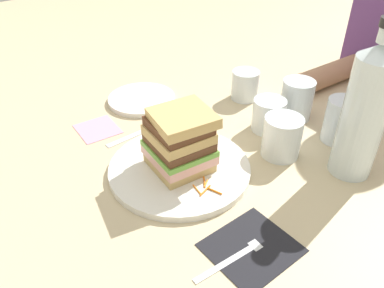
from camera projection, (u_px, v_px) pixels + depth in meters
ground_plane at (186, 172)px, 0.76m from camera, size 3.00×3.00×0.00m
main_plate at (180, 169)px, 0.76m from camera, size 0.28×0.28×0.01m
sandwich at (179, 141)px, 0.72m from camera, size 0.13×0.12×0.13m
carrot_shred_0 at (160, 151)px, 0.79m from camera, size 0.03×0.01×0.00m
carrot_shred_1 at (160, 143)px, 0.82m from camera, size 0.02×0.02×0.00m
carrot_shred_2 at (159, 149)px, 0.80m from camera, size 0.01×0.02×0.00m
carrot_shred_3 at (167, 146)px, 0.81m from camera, size 0.01×0.03×0.00m
carrot_shred_4 at (166, 150)px, 0.79m from camera, size 0.03×0.00×0.00m
carrot_shred_5 at (154, 141)px, 0.82m from camera, size 0.01×0.02×0.00m
carrot_shred_6 at (158, 144)px, 0.81m from camera, size 0.02×0.03×0.00m
carrot_shred_7 at (159, 146)px, 0.81m from camera, size 0.03×0.01×0.00m
carrot_shred_8 at (155, 146)px, 0.81m from camera, size 0.03×0.01×0.00m
carrot_shred_9 at (207, 183)px, 0.71m from camera, size 0.01×0.02×0.00m
carrot_shred_10 at (212, 192)px, 0.69m from camera, size 0.03×0.01×0.00m
carrot_shred_11 at (197, 190)px, 0.70m from camera, size 0.03×0.01×0.00m
carrot_shred_12 at (205, 182)px, 0.71m from camera, size 0.03×0.02×0.00m
carrot_shred_13 at (205, 191)px, 0.69m from camera, size 0.01×0.03×0.00m
napkin_dark at (252, 247)px, 0.61m from camera, size 0.13×0.14×0.00m
fork at (241, 253)px, 0.59m from camera, size 0.02×0.17×0.00m
knife at (143, 131)px, 0.88m from camera, size 0.03×0.20×0.00m
juice_glass at (281, 139)px, 0.79m from camera, size 0.08×0.08×0.09m
water_bottle at (365, 111)px, 0.69m from camera, size 0.08×0.08×0.30m
empty_tumbler_0 at (341, 121)px, 0.82m from camera, size 0.07×0.07×0.10m
empty_tumbler_1 at (269, 115)px, 0.87m from camera, size 0.07×0.07×0.07m
empty_tumbler_2 at (245, 85)px, 0.99m from camera, size 0.07×0.07×0.07m
empty_tumbler_3 at (297, 100)px, 0.91m from camera, size 0.07×0.07×0.09m
side_plate at (142, 99)px, 0.99m from camera, size 0.17×0.17×0.01m
napkin_pink at (98, 129)px, 0.89m from camera, size 0.10×0.09×0.00m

